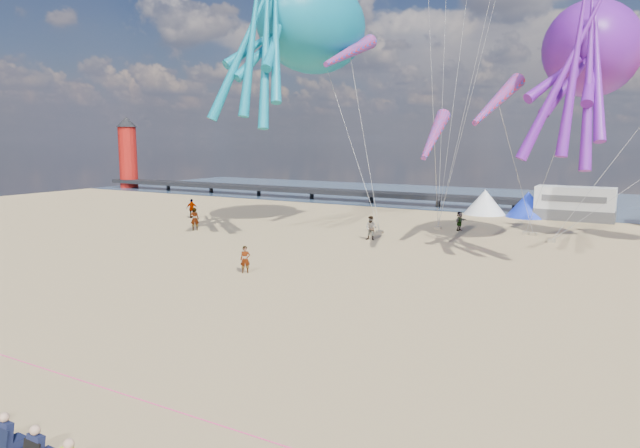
{
  "coord_description": "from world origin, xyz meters",
  "views": [
    {
      "loc": [
        11.8,
        -15.46,
        7.24
      ],
      "look_at": [
        -0.7,
        6.0,
        3.53
      ],
      "focal_mm": 32.0,
      "sensor_mm": 36.0,
      "label": 1
    }
  ],
  "objects": [
    {
      "name": "kite_octopus_purple",
      "position": [
        8.07,
        24.01,
        12.64
      ],
      "size": [
        7.39,
        11.68,
        12.37
      ],
      "primitive_type": null,
      "rotation": [
        0.0,
        0.0,
        -0.27
      ],
      "color": "#661797"
    },
    {
      "name": "sandbag_d",
      "position": [
        4.34,
        29.52,
        0.11
      ],
      "size": [
        0.5,
        0.35,
        0.22
      ],
      "primitive_type": "cube",
      "color": "gray",
      "rests_on": "ground"
    },
    {
      "name": "beachgoer_4",
      "position": [
        -1.16,
        28.9,
        0.77
      ],
      "size": [
        0.57,
        0.97,
        1.54
      ],
      "primitive_type": "imported",
      "rotation": [
        0.0,
        0.0,
        1.35
      ],
      "color": "#7F6659",
      "rests_on": "ground"
    },
    {
      "name": "windsock_left",
      "position": [
        -7.9,
        22.66,
        13.49
      ],
      "size": [
        1.23,
        7.22,
        7.21
      ],
      "primitive_type": null,
      "rotation": [
        0.0,
        0.0,
        -0.02
      ],
      "color": "red"
    },
    {
      "name": "tent_white",
      "position": [
        -2.0,
        40.0,
        1.2
      ],
      "size": [
        4.0,
        4.0,
        2.4
      ],
      "primitive_type": "cone",
      "color": "white",
      "rests_on": "ground"
    },
    {
      "name": "beachgoer_1",
      "position": [
        -5.41,
        21.43,
        0.88
      ],
      "size": [
        0.9,
        0.63,
        1.76
      ],
      "primitive_type": "imported",
      "rotation": [
        0.0,
        0.0,
        0.09
      ],
      "color": "#7F6659",
      "rests_on": "ground"
    },
    {
      "name": "ground",
      "position": [
        0.0,
        0.0,
        0.0
      ],
      "size": [
        120.0,
        120.0,
        0.0
      ],
      "primitive_type": "plane",
      "color": "tan",
      "rests_on": "ground"
    },
    {
      "name": "motorhome_0",
      "position": [
        6.0,
        40.0,
        1.5
      ],
      "size": [
        6.6,
        2.5,
        3.0
      ],
      "primitive_type": "cube",
      "color": "silver",
      "rests_on": "ground"
    },
    {
      "name": "sandbag_a",
      "position": [
        -6.12,
        24.51,
        0.11
      ],
      "size": [
        0.5,
        0.35,
        0.22
      ],
      "primitive_type": "cube",
      "color": "gray",
      "rests_on": "ground"
    },
    {
      "name": "windsock_right",
      "position": [
        0.18,
        18.29,
        7.46
      ],
      "size": [
        1.46,
        5.57,
        5.51
      ],
      "primitive_type": null,
      "rotation": [
        0.0,
        0.0,
        0.1
      ],
      "color": "red"
    },
    {
      "name": "water",
      "position": [
        0.0,
        55.0,
        0.02
      ],
      "size": [
        120.0,
        120.0,
        0.0
      ],
      "primitive_type": "plane",
      "color": "#364D67",
      "rests_on": "ground"
    },
    {
      "name": "sandbag_b",
      "position": [
        3.78,
        29.71,
        0.11
      ],
      "size": [
        0.5,
        0.35,
        0.22
      ],
      "primitive_type": "cube",
      "color": "gray",
      "rests_on": "ground"
    },
    {
      "name": "beachgoer_3",
      "position": [
        -24.58,
        23.59,
        0.89
      ],
      "size": [
        1.33,
        1.13,
        1.79
      ],
      "primitive_type": "imported",
      "rotation": [
        0.0,
        0.0,
        3.63
      ],
      "color": "#7F6659",
      "rests_on": "ground"
    },
    {
      "name": "spectator_row",
      "position": [
        -0.09,
        -8.7,
        0.65
      ],
      "size": [
        6.1,
        0.9,
        1.3
      ],
      "primitive_type": null,
      "color": "black",
      "rests_on": "ground"
    },
    {
      "name": "tent_blue",
      "position": [
        2.0,
        40.0,
        1.2
      ],
      "size": [
        4.0,
        4.0,
        2.4
      ],
      "primitive_type": "cone",
      "color": "#1933CC",
      "rests_on": "ground"
    },
    {
      "name": "windsock_mid",
      "position": [
        3.15,
        21.35,
        9.61
      ],
      "size": [
        2.17,
        6.94,
        6.87
      ],
      "primitive_type": null,
      "rotation": [
        0.0,
        0.0,
        -0.17
      ],
      "color": "red"
    },
    {
      "name": "pier",
      "position": [
        -28.0,
        44.0,
        1.0
      ],
      "size": [
        60.0,
        3.0,
        0.5
      ],
      "primitive_type": "cube",
      "color": "black",
      "rests_on": "ground"
    },
    {
      "name": "sandbag_c",
      "position": [
        6.02,
        27.05,
        0.11
      ],
      "size": [
        0.5,
        0.35,
        0.22
      ],
      "primitive_type": "cube",
      "color": "gray",
      "rests_on": "ground"
    },
    {
      "name": "kite_octopus_teal",
      "position": [
        -11.1,
        22.77,
        15.72
      ],
      "size": [
        5.36,
        12.16,
        13.81
      ],
      "primitive_type": null,
      "rotation": [
        0.0,
        0.0,
        -0.02
      ],
      "color": "#0D7791"
    },
    {
      "name": "sandbag_e",
      "position": [
        -2.91,
        28.85,
        0.11
      ],
      "size": [
        0.5,
        0.35,
        0.22
      ],
      "primitive_type": "cube",
      "color": "gray",
      "rests_on": "ground"
    },
    {
      "name": "rope_line",
      "position": [
        0.0,
        -5.0,
        0.02
      ],
      "size": [
        34.0,
        0.03,
        0.03
      ],
      "primitive_type": "cylinder",
      "rotation": [
        0.0,
        1.57,
        0.0
      ],
      "color": "#F2338C",
      "rests_on": "ground"
    },
    {
      "name": "beachgoer_5",
      "position": [
        -19.5,
        18.4,
        0.91
      ],
      "size": [
        1.61,
        1.55,
        1.83
      ],
      "primitive_type": "imported",
      "rotation": [
        0.0,
        0.0,
        3.89
      ],
      "color": "#7F6659",
      "rests_on": "ground"
    },
    {
      "name": "lighthouse",
      "position": [
        -56.0,
        44.0,
        4.5
      ],
      "size": [
        2.6,
        2.6,
        9.0
      ],
      "primitive_type": "cylinder",
      "color": "#A5140F",
      "rests_on": "ground"
    },
    {
      "name": "standing_person",
      "position": [
        -6.99,
        8.72,
        0.75
      ],
      "size": [
        0.65,
        0.61,
        1.49
      ],
      "primitive_type": "imported",
      "rotation": [
        0.0,
        0.0,
        0.62
      ],
      "color": "tan",
      "rests_on": "ground"
    }
  ]
}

